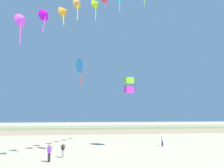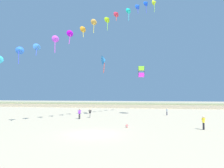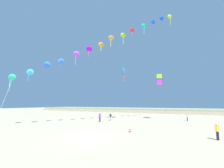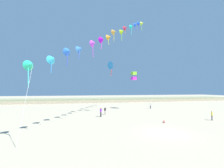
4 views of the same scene
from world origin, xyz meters
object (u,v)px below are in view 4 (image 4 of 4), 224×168
Objects in this scene: person_near_right at (212,115)px; person_mid_center at (150,105)px; person_near_left at (101,112)px; beach_ball at (164,122)px; large_kite_low_lead at (134,76)px; large_kite_mid_trail at (111,65)px; person_far_left at (105,110)px.

person_near_right reaches higher than person_mid_center.
person_near_left reaches higher than person_mid_center.
person_near_right is 16.98m from person_mid_center.
beach_ball is (-8.99, 0.04, -0.75)m from person_near_right.
person_near_right is 0.74× the size of large_kite_low_lead.
large_kite_mid_trail reaches higher than person_mid_center.
person_mid_center is 0.44× the size of large_kite_mid_trail.
large_kite_low_lead is (10.07, 8.75, 7.86)m from person_near_left.
person_mid_center is 0.93× the size of person_far_left.
large_kite_mid_trail is at bearing 57.52° from person_near_left.
person_near_right is 19.59m from large_kite_low_lead.
large_kite_low_lead is at bearing 116.14° from person_near_right.
large_kite_low_lead reaches higher than beach_ball.
beach_ball is (-6.12, -16.69, -0.68)m from person_mid_center.
person_near_left is 11.37m from large_kite_mid_trail.
large_kite_mid_trail is at bearing -150.95° from large_kite_low_lead.
person_far_left is at bearing 61.41° from person_near_left.
person_near_left reaches higher than beach_ball.
beach_ball is at bearing -64.32° from large_kite_mid_trail.
large_kite_mid_trail is (-11.98, -4.52, 9.93)m from person_mid_center.
person_mid_center is 15.66m from person_far_left.
person_near_right reaches higher than beach_ball.
person_far_left is at bearing -125.40° from large_kite_mid_trail.
person_far_left is 4.41× the size of beach_ball.
person_far_left is 10.41m from large_kite_mid_trail.
beach_ball is at bearing -50.63° from person_far_left.
large_kite_low_lead is (-7.89, 16.08, 7.94)m from person_near_right.
large_kite_low_lead reaches higher than person_far_left.
person_far_left reaches higher than beach_ball.
large_kite_mid_trail is (3.11, 4.89, 9.79)m from person_near_left.
large_kite_low_lead is at bearing 86.07° from beach_ball.
person_near_left is 2.49m from person_far_left.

